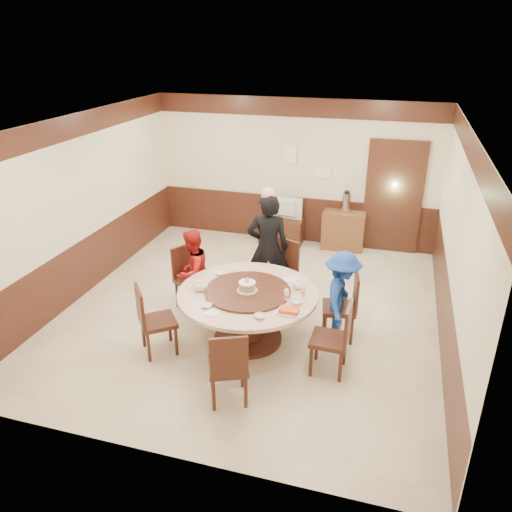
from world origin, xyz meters
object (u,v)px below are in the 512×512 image
(birthday_cake, at_px, (247,286))
(tv_stand, at_px, (281,231))
(banquet_table, at_px, (248,306))
(shrimp_platter, at_px, (289,311))
(person_standing, at_px, (268,248))
(side_cabinet, at_px, (343,230))
(person_blue, at_px, (341,297))
(thermos, at_px, (346,203))
(person_red, at_px, (192,272))
(television, at_px, (282,208))

(birthday_cake, distance_m, tv_stand, 3.63)
(banquet_table, xyz_separation_m, shrimp_platter, (0.65, -0.38, 0.24))
(tv_stand, bearing_deg, person_standing, -81.81)
(side_cabinet, bearing_deg, person_blue, -83.68)
(shrimp_platter, xyz_separation_m, thermos, (0.21, 3.95, 0.16))
(shrimp_platter, xyz_separation_m, side_cabinet, (0.20, 3.95, -0.40))
(person_red, height_order, television, person_red)
(person_standing, height_order, shrimp_platter, person_standing)
(person_standing, distance_m, side_cabinet, 2.58)
(birthday_cake, bearing_deg, person_blue, 18.39)
(person_standing, distance_m, birthday_cake, 1.22)
(tv_stand, bearing_deg, banquet_table, -83.88)
(banquet_table, relative_size, thermos, 4.92)
(person_blue, height_order, side_cabinet, person_blue)
(shrimp_platter, xyz_separation_m, tv_stand, (-1.03, 3.92, -0.53))
(birthday_cake, distance_m, television, 3.58)
(person_standing, distance_m, shrimp_platter, 1.73)
(banquet_table, height_order, birthday_cake, birthday_cake)
(person_blue, height_order, birthday_cake, person_blue)
(person_blue, relative_size, shrimp_platter, 4.35)
(birthday_cake, relative_size, television, 0.35)
(banquet_table, bearing_deg, thermos, 76.45)
(person_red, bearing_deg, side_cabinet, 161.57)
(birthday_cake, bearing_deg, thermos, 76.50)
(person_red, height_order, tv_stand, person_red)
(person_red, distance_m, person_blue, 2.23)
(banquet_table, bearing_deg, person_blue, 17.68)
(person_red, height_order, person_blue, person_blue)
(person_red, xyz_separation_m, television, (0.65, 2.99, 0.07))
(side_cabinet, bearing_deg, person_red, -121.83)
(person_blue, bearing_deg, birthday_cake, 107.79)
(shrimp_platter, distance_m, tv_stand, 4.08)
(birthday_cake, height_order, shrimp_platter, birthday_cake)
(banquet_table, distance_m, shrimp_platter, 0.79)
(banquet_table, distance_m, television, 3.57)
(banquet_table, relative_size, birthday_cake, 6.81)
(banquet_table, xyz_separation_m, birthday_cake, (-0.00, -0.02, 0.31))
(person_standing, bearing_deg, birthday_cake, 76.89)
(shrimp_platter, distance_m, television, 4.05)
(tv_stand, bearing_deg, side_cabinet, 1.41)
(person_red, xyz_separation_m, shrimp_platter, (1.68, -0.93, 0.13))
(person_blue, distance_m, tv_stand, 3.55)
(person_blue, distance_m, side_cabinet, 3.22)
(shrimp_platter, bearing_deg, birthday_cake, 151.06)
(person_standing, bearing_deg, person_red, 18.37)
(shrimp_platter, bearing_deg, side_cabinet, 87.17)
(banquet_table, xyz_separation_m, tv_stand, (-0.38, 3.54, -0.28))
(birthday_cake, distance_m, side_cabinet, 3.72)
(person_blue, height_order, tv_stand, person_blue)
(thermos, bearing_deg, shrimp_platter, -93.08)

